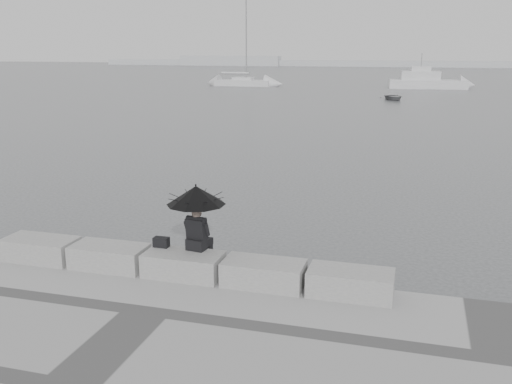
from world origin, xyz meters
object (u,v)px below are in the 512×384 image
(sailboat_left, at_px, (243,82))
(motor_cruiser, at_px, (428,81))
(seated_person, at_px, (196,202))
(dinghy, at_px, (393,97))

(sailboat_left, xyz_separation_m, motor_cruiser, (24.28, 1.59, 0.37))
(seated_person, distance_m, dinghy, 48.86)
(sailboat_left, relative_size, motor_cruiser, 1.31)
(sailboat_left, distance_m, dinghy, 26.59)
(motor_cruiser, xyz_separation_m, dinghy, (-3.40, -18.07, -0.62))
(seated_person, height_order, motor_cruiser, motor_cruiser)
(sailboat_left, bearing_deg, seated_person, -73.84)
(sailboat_left, relative_size, dinghy, 3.98)
(motor_cruiser, relative_size, dinghy, 3.03)
(seated_person, distance_m, motor_cruiser, 67.07)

